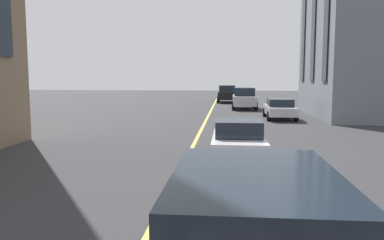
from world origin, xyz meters
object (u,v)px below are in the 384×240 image
car_silver_parked_b (280,109)px  car_white_oncoming (238,140)px  car_silver_parked_a (244,98)px  car_black_far (227,94)px

car_silver_parked_b → car_white_oncoming: 13.57m
car_silver_parked_b → car_silver_parked_a: 8.08m
car_black_far → car_silver_parked_a: same height
car_silver_parked_b → car_white_oncoming: bearing=166.8°
car_black_far → car_silver_parked_b: (-16.37, -3.58, -0.27)m
car_black_far → car_silver_parked_b: car_black_far is taller
car_silver_parked_a → car_black_far: bearing=10.0°
car_silver_parked_a → car_white_oncoming: bearing=177.2°
car_silver_parked_b → car_silver_parked_a: size_ratio=0.94×
car_black_far → car_white_oncoming: car_black_far is taller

